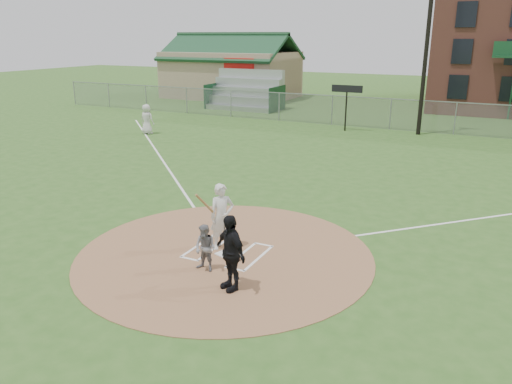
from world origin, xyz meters
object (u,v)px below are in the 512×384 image
at_px(home_plate, 225,254).
at_px(catcher, 205,248).
at_px(batter_at_plate, 222,217).
at_px(umpire, 230,252).
at_px(ondeck_player, 147,119).

distance_m(home_plate, catcher, 1.26).
bearing_deg(batter_at_plate, umpire, -55.33).
distance_m(umpire, batter_at_plate, 2.47).
relative_size(catcher, umpire, 0.66).
height_order(umpire, ondeck_player, umpire).
relative_size(ondeck_player, batter_at_plate, 0.95).
height_order(ondeck_player, batter_at_plate, batter_at_plate).
xyz_separation_m(home_plate, umpire, (1.13, -1.67, 0.95)).
bearing_deg(ondeck_player, umpire, 131.40).
xyz_separation_m(catcher, ondeck_player, (-13.44, 14.77, 0.27)).
xyz_separation_m(home_plate, batter_at_plate, (-0.28, 0.37, 0.96)).
bearing_deg(catcher, umpire, -22.39).
bearing_deg(batter_at_plate, catcher, -77.02).
bearing_deg(ondeck_player, catcher, 130.29).
distance_m(catcher, ondeck_player, 19.97).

